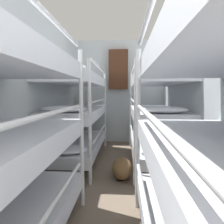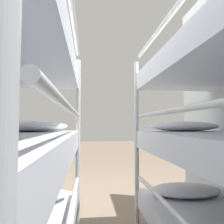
% 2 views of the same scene
% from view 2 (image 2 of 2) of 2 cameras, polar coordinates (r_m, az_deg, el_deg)
% --- Properties ---
extents(ground_plane, '(20.00, 20.00, 0.00)m').
position_cam_2_polar(ground_plane, '(2.87, -2.29, -23.20)').
color(ground_plane, '#6B5B4C').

